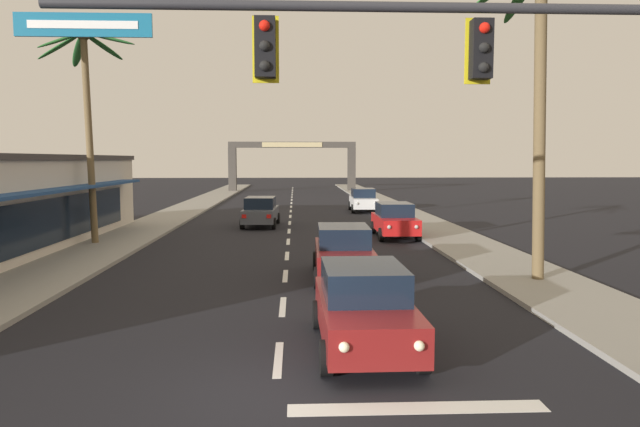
% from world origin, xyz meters
% --- Properties ---
extents(ground_plane, '(220.00, 220.00, 0.00)m').
position_xyz_m(ground_plane, '(0.00, 0.00, 0.00)').
color(ground_plane, black).
extents(sidewalk_right, '(3.20, 110.00, 0.14)m').
position_xyz_m(sidewalk_right, '(7.80, 20.00, 0.07)').
color(sidewalk_right, gray).
rests_on(sidewalk_right, ground).
extents(sidewalk_left, '(3.20, 110.00, 0.14)m').
position_xyz_m(sidewalk_left, '(-7.80, 20.00, 0.07)').
color(sidewalk_left, gray).
rests_on(sidewalk_left, ground).
extents(lane_markings, '(4.28, 88.60, 0.01)m').
position_xyz_m(lane_markings, '(0.42, 20.30, 0.00)').
color(lane_markings, silver).
rests_on(lane_markings, ground).
extents(traffic_signal_mast, '(10.73, 0.41, 6.76)m').
position_xyz_m(traffic_signal_mast, '(3.36, 0.14, 4.91)').
color(traffic_signal_mast, '#2D2D33').
rests_on(traffic_signal_mast, ground).
extents(sedan_lead_at_stop_bar, '(1.99, 4.47, 1.68)m').
position_xyz_m(sedan_lead_at_stop_bar, '(1.71, 2.27, 0.85)').
color(sedan_lead_at_stop_bar, maroon).
rests_on(sedan_lead_at_stop_bar, ground).
extents(sedan_third_in_queue, '(2.02, 4.48, 1.68)m').
position_xyz_m(sedan_third_in_queue, '(1.88, 9.14, 0.85)').
color(sedan_third_in_queue, maroon).
rests_on(sedan_third_in_queue, ground).
extents(sedan_oncoming_far, '(2.11, 4.51, 1.68)m').
position_xyz_m(sedan_oncoming_far, '(-1.64, 23.65, 0.85)').
color(sedan_oncoming_far, '#4C515B').
rests_on(sedan_oncoming_far, ground).
extents(sedan_parked_nearest_kerb, '(1.95, 4.45, 1.68)m').
position_xyz_m(sedan_parked_nearest_kerb, '(5.20, 18.78, 0.85)').
color(sedan_parked_nearest_kerb, red).
rests_on(sedan_parked_nearest_kerb, ground).
extents(sedan_parked_mid_kerb, '(2.01, 4.48, 1.68)m').
position_xyz_m(sedan_parked_mid_kerb, '(5.32, 32.77, 0.85)').
color(sedan_parked_mid_kerb, silver).
rests_on(sedan_parked_mid_kerb, ground).
extents(palm_left_second, '(4.08, 3.83, 9.46)m').
position_xyz_m(palm_left_second, '(-8.65, 16.54, 6.92)').
color(palm_left_second, brown).
rests_on(palm_left_second, ground).
extents(palm_right_second, '(4.88, 4.60, 9.86)m').
position_xyz_m(palm_right_second, '(7.63, 8.16, 7.14)').
color(palm_right_second, brown).
rests_on(palm_right_second, ground).
extents(town_gateway_arch, '(14.92, 0.90, 5.85)m').
position_xyz_m(town_gateway_arch, '(0.00, 58.92, 3.87)').
color(town_gateway_arch, '#423D38').
rests_on(town_gateway_arch, ground).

